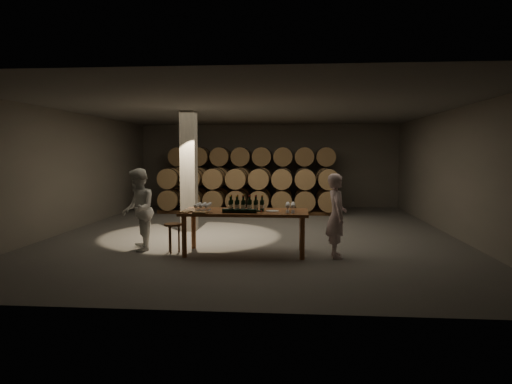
# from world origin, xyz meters

# --- Properties ---
(room) EXTENTS (12.00, 12.00, 12.00)m
(room) POSITION_xyz_m (-1.80, 0.20, 1.60)
(room) COLOR #575452
(room) RESTS_ON ground
(tasting_table) EXTENTS (2.60, 1.10, 0.90)m
(tasting_table) POSITION_xyz_m (0.00, -2.50, 0.80)
(tasting_table) COLOR brown
(tasting_table) RESTS_ON ground
(barrel_stack_back) EXTENTS (6.26, 0.95, 2.31)m
(barrel_stack_back) POSITION_xyz_m (-0.57, 5.20, 1.20)
(barrel_stack_back) COLOR #55321D
(barrel_stack_back) RESTS_ON ground
(barrel_stack_front) EXTENTS (6.26, 0.95, 1.57)m
(barrel_stack_front) POSITION_xyz_m (-0.57, 3.80, 0.83)
(barrel_stack_front) COLOR #55321D
(barrel_stack_front) RESTS_ON ground
(bottle_cluster) EXTENTS (0.73, 0.23, 0.33)m
(bottle_cluster) POSITION_xyz_m (0.03, -2.49, 1.02)
(bottle_cluster) COLOR black
(bottle_cluster) RESTS_ON tasting_table
(lying_bottles) EXTENTS (0.80, 0.09, 0.09)m
(lying_bottles) POSITION_xyz_m (-0.06, -2.84, 0.94)
(lying_bottles) COLOR black
(lying_bottles) RESTS_ON tasting_table
(glass_cluster_left) EXTENTS (0.30, 0.52, 0.16)m
(glass_cluster_left) POSITION_xyz_m (-0.87, -2.55, 1.01)
(glass_cluster_left) COLOR silver
(glass_cluster_left) RESTS_ON tasting_table
(glass_cluster_right) EXTENTS (0.20, 0.53, 0.18)m
(glass_cluster_right) POSITION_xyz_m (0.94, -2.56, 1.03)
(glass_cluster_right) COLOR silver
(glass_cluster_right) RESTS_ON tasting_table
(plate) EXTENTS (0.26, 0.26, 0.02)m
(plate) POSITION_xyz_m (0.57, -2.56, 0.91)
(plate) COLOR white
(plate) RESTS_ON tasting_table
(notebook_near) EXTENTS (0.30, 0.25, 0.03)m
(notebook_near) POSITION_xyz_m (-0.84, -2.95, 0.92)
(notebook_near) COLOR brown
(notebook_near) RESTS_ON tasting_table
(notebook_corner) EXTENTS (0.25, 0.29, 0.02)m
(notebook_corner) POSITION_xyz_m (-1.16, -2.86, 0.91)
(notebook_corner) COLOR brown
(notebook_corner) RESTS_ON tasting_table
(pen) EXTENTS (0.15, 0.05, 0.01)m
(pen) POSITION_xyz_m (-0.66, -2.91, 0.91)
(pen) COLOR black
(pen) RESTS_ON tasting_table
(stool) EXTENTS (0.37, 0.37, 0.62)m
(stool) POSITION_xyz_m (-1.52, -2.53, 0.50)
(stool) COLOR #55321D
(stool) RESTS_ON ground
(person_man) EXTENTS (0.45, 0.65, 1.69)m
(person_man) POSITION_xyz_m (1.86, -2.67, 0.84)
(person_man) COLOR silver
(person_man) RESTS_ON ground
(person_woman) EXTENTS (0.90, 1.02, 1.77)m
(person_woman) POSITION_xyz_m (-2.32, -2.36, 0.88)
(person_woman) COLOR white
(person_woman) RESTS_ON ground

